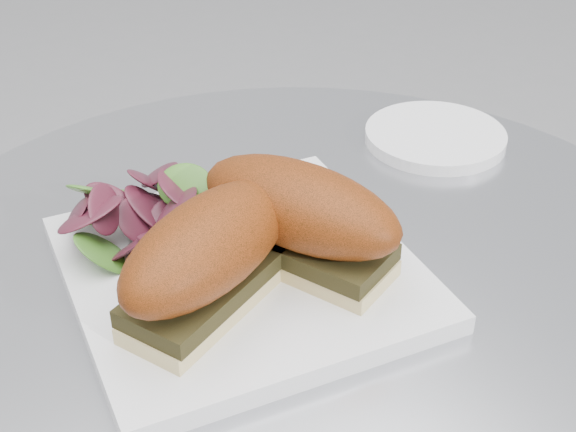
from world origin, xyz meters
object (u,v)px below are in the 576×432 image
Objects in this scene: sandwich_right at (299,215)px; saucer at (435,136)px; plate at (241,272)px; sandwich_left at (209,255)px.

sandwich_right is 1.29× the size of saucer.
sandwich_left is at bearing -143.69° from plate.
plate is at bearing -161.19° from saucer.
sandwich_left is 0.35m from saucer.
plate is 1.42× the size of sandwich_left.
sandwich_right reaches higher than plate.
plate is 1.79× the size of saucer.
sandwich_left is at bearing -158.64° from saucer.
sandwich_right is (0.08, 0.01, -0.00)m from sandwich_left.
sandwich_right is 0.27m from saucer.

